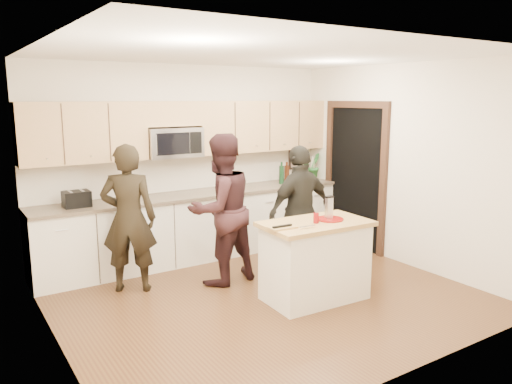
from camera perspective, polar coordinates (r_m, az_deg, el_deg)
floor at (r=5.88m, az=1.05°, el=-11.75°), size 4.50×4.50×0.00m
room_shell at (r=5.45m, az=1.11°, el=5.29°), size 4.52×4.02×2.71m
back_cabinetry at (r=7.12m, az=-6.57°, el=-3.78°), size 4.50×0.66×0.94m
upper_cabinetry at (r=7.05m, az=-7.09°, el=7.36°), size 4.50×0.33×0.75m
microwave at (r=6.89m, az=-9.50°, el=5.61°), size 0.76×0.41×0.40m
doorway at (r=7.62m, az=11.27°, el=2.31°), size 0.06×1.25×2.20m
framed_picture at (r=8.24m, az=4.64°, el=3.96°), size 0.30×0.03×0.38m
dish_towel at (r=6.52m, az=-13.39°, el=-2.39°), size 0.34×0.60×0.48m
island at (r=5.68m, az=6.76°, el=-7.75°), size 1.23×0.75×0.90m
red_plate at (r=5.66m, az=8.43°, el=-3.08°), size 0.31×0.31×0.02m
box_grater at (r=5.65m, az=8.33°, el=-1.68°), size 0.10×0.06×0.25m
drink_glass at (r=5.48m, az=6.88°, el=-2.98°), size 0.06×0.06×0.11m
cutting_board at (r=5.24m, az=3.03°, el=-4.07°), size 0.30×0.18×0.02m
tongs at (r=5.22m, az=3.02°, el=-3.92°), size 0.23×0.04×0.02m
knife at (r=5.26m, az=5.89°, el=-3.91°), size 0.19×0.03×0.01m
toaster at (r=6.44m, az=-19.82°, el=-0.75°), size 0.31×0.24×0.20m
bottle_cluster at (r=7.88m, az=4.94°, el=2.40°), size 0.77×0.31×0.37m
orchid at (r=8.14m, az=6.59°, el=2.95°), size 0.30×0.28×0.43m
woman_left at (r=5.97m, az=-14.34°, el=-2.95°), size 0.76×0.67×1.74m
woman_center at (r=6.04m, az=-4.02°, el=-2.02°), size 0.98×0.81×1.83m
woman_right at (r=6.35m, az=5.10°, el=-2.17°), size 1.00×0.47×1.67m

